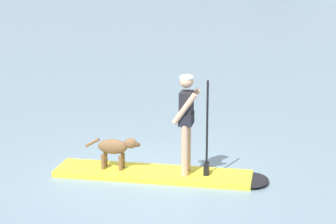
# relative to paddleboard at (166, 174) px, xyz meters

# --- Properties ---
(ground_plane) EXTENTS (400.00, 400.00, 0.00)m
(ground_plane) POSITION_rel_paddleboard_xyz_m (-0.23, -0.02, -0.05)
(ground_plane) COLOR slate
(paddleboard) EXTENTS (3.69, 1.00, 0.10)m
(paddleboard) POSITION_rel_paddleboard_xyz_m (0.00, 0.00, 0.00)
(paddleboard) COLOR yellow
(paddleboard) RESTS_ON ground_plane
(person_paddler) EXTENTS (0.62, 0.50, 1.69)m
(person_paddler) POSITION_rel_paddleboard_xyz_m (0.36, 0.03, 1.04)
(person_paddler) COLOR tan
(person_paddler) RESTS_ON paddleboard
(dog) EXTENTS (0.99, 0.26, 0.56)m
(dog) POSITION_rel_paddleboard_xyz_m (-0.88, -0.06, 0.42)
(dog) COLOR brown
(dog) RESTS_ON paddleboard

